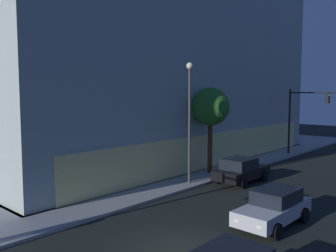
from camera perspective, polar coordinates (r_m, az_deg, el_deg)
name	(u,v)px	position (r m, az deg, el deg)	size (l,w,h in m)	color
ground_plane	(177,250)	(14.39, 1.46, -19.27)	(120.00, 120.00, 0.00)	black
modern_building	(119,56)	(37.42, -7.82, 11.06)	(33.14, 25.09, 19.80)	#4C4C51
traffic_light_far_corner	(303,111)	(35.91, 20.78, 2.31)	(0.41, 4.24, 6.28)	black
street_lamp_sidewalk	(190,108)	(22.88, 3.47, 2.92)	(0.44, 0.44, 7.79)	#3F3F3F
sidewalk_tree	(210,107)	(26.15, 6.81, 2.98)	(2.79, 2.79, 6.27)	#51331E
car_silver	(274,207)	(17.24, 16.61, -12.32)	(4.48, 2.04, 1.62)	#B7BABF
car_black	(241,170)	(24.54, 11.57, -6.93)	(4.41, 2.23, 1.68)	black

